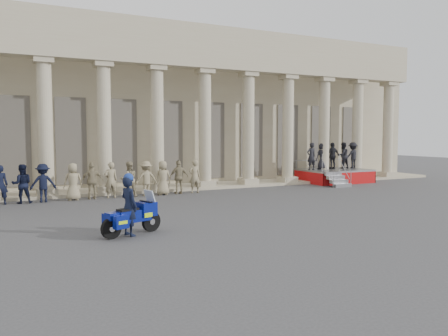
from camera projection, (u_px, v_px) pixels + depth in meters
The scene contains 6 objects.
ground at pixel (191, 222), 14.31m from camera, with size 90.00×90.00×0.00m, color #3C3C3E.
building at pixel (105, 108), 27.25m from camera, with size 40.00×12.50×9.00m.
officer_rank at pixel (7, 185), 17.94m from camera, with size 16.59×0.62×1.64m.
reviewing_stand at pixel (337, 161), 26.57m from camera, with size 4.09×3.85×2.41m.
motorcycle at pixel (132, 216), 12.42m from camera, with size 1.86×1.09×1.24m.
rider at pixel (129, 205), 12.31m from camera, with size 0.59×0.72×1.78m.
Camera 1 is at (-5.12, -13.22, 2.84)m, focal length 35.00 mm.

